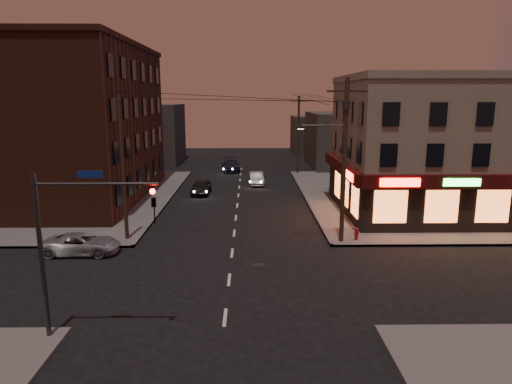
{
  "coord_description": "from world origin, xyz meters",
  "views": [
    {
      "loc": [
        1.03,
        -21.56,
        9.04
      ],
      "look_at": [
        1.45,
        6.29,
        3.2
      ],
      "focal_mm": 32.0,
      "sensor_mm": 36.0,
      "label": 1
    }
  ],
  "objects_px": {
    "sedan_near": "(201,187)",
    "fire_hydrant": "(356,233)",
    "sedan_mid": "(256,178)",
    "suv_cross": "(81,244)",
    "sedan_far": "(231,165)"
  },
  "relations": [
    {
      "from": "sedan_mid",
      "to": "sedan_far",
      "type": "xyz_separation_m",
      "value": [
        -3.01,
        8.91,
        0.09
      ]
    },
    {
      "from": "sedan_near",
      "to": "sedan_far",
      "type": "relative_size",
      "value": 0.79
    },
    {
      "from": "sedan_mid",
      "to": "suv_cross",
      "type": "bearing_deg",
      "value": -119.62
    },
    {
      "from": "suv_cross",
      "to": "sedan_near",
      "type": "bearing_deg",
      "value": -17.82
    },
    {
      "from": "sedan_far",
      "to": "sedan_near",
      "type": "bearing_deg",
      "value": -105.15
    },
    {
      "from": "fire_hydrant",
      "to": "suv_cross",
      "type": "bearing_deg",
      "value": -173.13
    },
    {
      "from": "sedan_mid",
      "to": "sedan_far",
      "type": "height_order",
      "value": "sedan_far"
    },
    {
      "from": "sedan_far",
      "to": "sedan_mid",
      "type": "bearing_deg",
      "value": -77.05
    },
    {
      "from": "sedan_near",
      "to": "fire_hydrant",
      "type": "xyz_separation_m",
      "value": [
        11.31,
        -14.75,
        -0.12
      ]
    },
    {
      "from": "sedan_far",
      "to": "fire_hydrant",
      "type": "height_order",
      "value": "sedan_far"
    },
    {
      "from": "sedan_near",
      "to": "suv_cross",
      "type": "bearing_deg",
      "value": -105.01
    },
    {
      "from": "suv_cross",
      "to": "sedan_near",
      "type": "xyz_separation_m",
      "value": [
        5.28,
        16.75,
        0.08
      ]
    },
    {
      "from": "sedan_mid",
      "to": "sedan_far",
      "type": "relative_size",
      "value": 0.77
    },
    {
      "from": "sedan_near",
      "to": "sedan_far",
      "type": "xyz_separation_m",
      "value": [
        2.25,
        13.59,
        0.05
      ]
    },
    {
      "from": "sedan_near",
      "to": "sedan_mid",
      "type": "distance_m",
      "value": 7.05
    }
  ]
}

